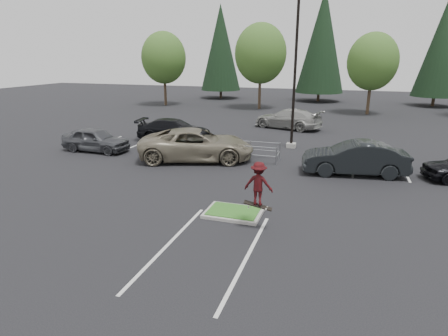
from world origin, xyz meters
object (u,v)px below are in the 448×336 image
(decid_a, at_px, (164,59))
(car_l_black, at_px, (174,130))
(skateboarder, at_px, (259,184))
(car_r_charc, at_px, (354,158))
(conif_a, at_px, (221,48))
(car_l_grey, at_px, (96,140))
(conif_c, at_px, (442,48))
(light_pole, at_px, (295,79))
(conif_b, at_px, (322,41))
(decid_c, at_px, (372,63))
(car_far_silver, at_px, (289,119))
(car_l_tan, at_px, (195,145))
(cart_corral, at_px, (241,149))
(decid_b, at_px, (261,55))

(decid_a, height_order, car_l_black, decid_a)
(skateboarder, relative_size, car_r_charc, 0.33)
(conif_a, bearing_deg, car_l_grey, -85.67)
(conif_c, distance_m, skateboarder, 42.78)
(light_pole, distance_m, conif_b, 28.69)
(decid_c, relative_size, car_far_silver, 1.44)
(light_pole, bearing_deg, car_l_black, -176.63)
(conif_b, bearing_deg, decid_c, -60.68)
(conif_b, distance_m, car_l_grey, 36.12)
(car_l_tan, xyz_separation_m, car_far_silver, (3.74, 11.96, -0.10))
(decid_a, xyz_separation_m, car_l_black, (10.01, -18.53, -4.78))
(car_r_charc, bearing_deg, skateboarder, -31.26)
(conif_c, distance_m, car_l_grey, 41.76)
(decid_c, xyz_separation_m, conif_c, (8.01, 9.67, 1.59))
(conif_a, relative_size, car_l_grey, 2.91)
(conif_c, bearing_deg, decid_a, -163.52)
(cart_corral, xyz_separation_m, car_l_grey, (-9.57, -0.99, 0.11))
(conif_a, xyz_separation_m, car_l_grey, (2.50, -33.00, -6.34))
(light_pole, relative_size, conif_c, 0.81)
(conif_a, height_order, cart_corral, conif_a)
(decid_c, distance_m, conif_c, 12.65)
(car_r_charc, bearing_deg, decid_b, -164.78)
(conif_b, distance_m, car_far_silver, 22.66)
(conif_a, bearing_deg, decid_a, -111.91)
(conif_c, bearing_deg, car_l_tan, -119.65)
(car_l_black, bearing_deg, conif_a, 4.79)
(conif_b, bearing_deg, car_r_charc, -82.35)
(decid_b, bearing_deg, light_pole, -70.65)
(car_far_silver, bearing_deg, skateboarder, 22.53)
(decid_c, xyz_separation_m, cart_corral, (-7.92, -21.84, -4.60))
(skateboarder, xyz_separation_m, car_l_tan, (-5.70, 8.00, -0.79))
(skateboarder, bearing_deg, conif_c, -105.98)
(car_l_tan, bearing_deg, car_l_grey, 72.12)
(decid_a, bearing_deg, conif_a, 68.09)
(cart_corral, height_order, car_l_black, car_l_black)
(car_l_grey, bearing_deg, decid_c, -36.67)
(decid_a, height_order, car_l_grey, decid_a)
(car_l_grey, bearing_deg, car_l_tan, -89.21)
(light_pole, distance_m, conif_c, 30.72)
(car_r_charc, bearing_deg, car_l_tan, -98.85)
(car_l_grey, height_order, car_r_charc, car_r_charc)
(car_far_silver, bearing_deg, decid_c, 165.10)
(conif_b, xyz_separation_m, conif_c, (14.00, -1.00, -1.00))
(car_l_tan, bearing_deg, decid_b, -14.21)
(conif_b, bearing_deg, car_l_tan, -97.65)
(car_l_black, bearing_deg, car_l_tan, -149.23)
(skateboarder, bearing_deg, conif_b, -86.78)
(skateboarder, bearing_deg, car_l_black, -52.09)
(car_l_tan, relative_size, car_r_charc, 1.27)
(cart_corral, xyz_separation_m, car_l_tan, (-2.57, -0.99, 0.28))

